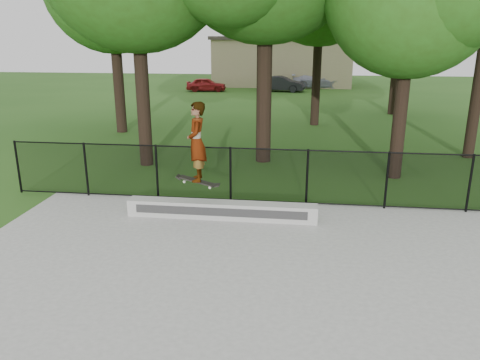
{
  "coord_description": "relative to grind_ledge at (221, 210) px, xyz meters",
  "views": [
    {
      "loc": [
        -0.25,
        -5.77,
        4.3
      ],
      "look_at": [
        -1.53,
        4.2,
        1.2
      ],
      "focal_mm": 35.0,
      "sensor_mm": 36.0,
      "label": 1
    }
  ],
  "objects": [
    {
      "name": "car_a",
      "position": [
        -5.82,
        27.35,
        0.28
      ],
      "size": [
        3.3,
        1.62,
        1.09
      ],
      "primitive_type": "imported",
      "rotation": [
        0.0,
        0.0,
        1.68
      ],
      "color": "maroon",
      "rests_on": "ground"
    },
    {
      "name": "car_b",
      "position": [
        0.24,
        27.98,
        0.35
      ],
      "size": [
        3.52,
        1.82,
        1.22
      ],
      "primitive_type": "imported",
      "rotation": [
        0.0,
        0.0,
        1.41
      ],
      "color": "black",
      "rests_on": "ground"
    },
    {
      "name": "grind_ledge",
      "position": [
        0.0,
        0.0,
        0.0
      ],
      "size": [
        4.61,
        0.4,
        0.41
      ],
      "primitive_type": "cube",
      "color": "#B5B4B0",
      "rests_on": "concrete_slab"
    },
    {
      "name": "ground",
      "position": [
        2.05,
        -4.7,
        -0.26
      ],
      "size": [
        100.0,
        100.0,
        0.0
      ],
      "primitive_type": "plane",
      "color": "#224B15",
      "rests_on": "ground"
    },
    {
      "name": "concrete_slab",
      "position": [
        2.05,
        -4.7,
        -0.23
      ],
      "size": [
        14.0,
        12.0,
        0.06
      ],
      "primitive_type": "cube",
      "color": "gray",
      "rests_on": "ground"
    },
    {
      "name": "distant_building",
      "position": [
        0.05,
        33.3,
        1.9
      ],
      "size": [
        12.4,
        6.4,
        4.3
      ],
      "color": "tan",
      "rests_on": "ground"
    },
    {
      "name": "skater_airborne",
      "position": [
        -0.5,
        -0.29,
        1.71
      ],
      "size": [
        0.82,
        0.74,
        2.0
      ],
      "color": "black",
      "rests_on": "ground"
    },
    {
      "name": "chainlink_fence",
      "position": [
        2.05,
        1.2,
        0.55
      ],
      "size": [
        16.06,
        0.06,
        1.5
      ],
      "color": "black",
      "rests_on": "concrete_slab"
    },
    {
      "name": "car_c",
      "position": [
        3.15,
        31.0,
        0.38
      ],
      "size": [
        4.27,
        2.25,
        1.29
      ],
      "primitive_type": "imported",
      "rotation": [
        0.0,
        0.0,
        1.68
      ],
      "color": "#ACAEC3",
      "rests_on": "ground"
    }
  ]
}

